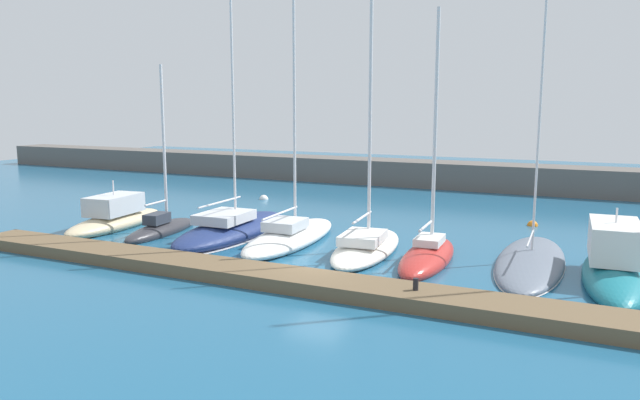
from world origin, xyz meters
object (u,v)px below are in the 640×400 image
at_px(sailboat_red_sixth, 428,255).
at_px(mooring_buoy_white, 264,199).
at_px(sailboat_slate_seventh, 531,261).
at_px(sailboat_charcoal_second, 161,228).
at_px(motorboat_sand_nearest, 116,217).
at_px(sailboat_ivory_fifth, 366,245).
at_px(dock_bollard, 416,284).
at_px(sailboat_navy_third, 232,229).
at_px(motorboat_teal_eighth, 614,265).
at_px(sailboat_white_fourth, 290,234).
at_px(mooring_buoy_orange, 532,226).

relative_size(sailboat_red_sixth, mooring_buoy_white, 17.37).
relative_size(sailboat_slate_seventh, mooring_buoy_white, 26.48).
distance_m(sailboat_charcoal_second, sailboat_slate_seventh, 19.64).
bearing_deg(sailboat_slate_seventh, motorboat_sand_nearest, 92.47).
distance_m(sailboat_ivory_fifth, dock_bollard, 7.73).
bearing_deg(sailboat_navy_third, sailboat_slate_seventh, -89.18).
distance_m(sailboat_navy_third, sailboat_slate_seventh, 15.59).
xyz_separation_m(sailboat_red_sixth, motorboat_teal_eighth, (7.70, 0.37, 0.34)).
bearing_deg(motorboat_sand_nearest, sailboat_red_sixth, -95.48).
xyz_separation_m(sailboat_slate_seventh, mooring_buoy_white, (-20.62, 11.06, -0.17)).
height_order(sailboat_ivory_fifth, mooring_buoy_white, sailboat_ivory_fifth).
height_order(sailboat_charcoal_second, dock_bollard, sailboat_charcoal_second).
bearing_deg(sailboat_red_sixth, sailboat_charcoal_second, 89.05).
distance_m(motorboat_sand_nearest, sailboat_red_sixth, 18.77).
distance_m(sailboat_white_fourth, sailboat_ivory_fifth, 4.39).
relative_size(sailboat_white_fourth, sailboat_ivory_fifth, 1.32).
height_order(motorboat_sand_nearest, sailboat_charcoal_second, sailboat_charcoal_second).
bearing_deg(mooring_buoy_white, motorboat_teal_eighth, -27.01).
bearing_deg(sailboat_charcoal_second, sailboat_navy_third, -78.65).
distance_m(sailboat_charcoal_second, sailboat_white_fourth, 7.72).
distance_m(motorboat_sand_nearest, sailboat_ivory_fifth, 15.62).
bearing_deg(sailboat_white_fourth, sailboat_ivory_fifth, -97.31).
relative_size(sailboat_navy_third, mooring_buoy_orange, 25.69).
bearing_deg(mooring_buoy_white, sailboat_ivory_fifth, -43.01).
bearing_deg(mooring_buoy_orange, mooring_buoy_white, 174.93).
height_order(sailboat_navy_third, dock_bollard, sailboat_navy_third).
relative_size(sailboat_charcoal_second, mooring_buoy_white, 14.16).
height_order(sailboat_white_fourth, motorboat_teal_eighth, sailboat_white_fourth).
bearing_deg(mooring_buoy_orange, sailboat_navy_third, -145.51).
relative_size(sailboat_navy_third, dock_bollard, 36.69).
relative_size(motorboat_teal_eighth, mooring_buoy_orange, 13.78).
bearing_deg(sailboat_navy_third, sailboat_ivory_fifth, -94.69).
distance_m(motorboat_teal_eighth, mooring_buoy_orange, 11.29).
distance_m(sailboat_charcoal_second, sailboat_ivory_fifth, 12.04).
height_order(sailboat_ivory_fifth, motorboat_teal_eighth, sailboat_ivory_fifth).
relative_size(motorboat_sand_nearest, dock_bollard, 18.69).
height_order(sailboat_slate_seventh, mooring_buoy_white, sailboat_slate_seventh).
height_order(sailboat_red_sixth, sailboat_slate_seventh, sailboat_slate_seventh).
distance_m(mooring_buoy_white, dock_bollard, 25.51).
distance_m(sailboat_charcoal_second, mooring_buoy_orange, 21.83).
bearing_deg(mooring_buoy_orange, sailboat_charcoal_second, -148.76).
relative_size(sailboat_charcoal_second, sailboat_red_sixth, 0.82).
bearing_deg(sailboat_ivory_fifth, mooring_buoy_white, 40.91).
bearing_deg(mooring_buoy_orange, motorboat_teal_eighth, -68.10).
xyz_separation_m(sailboat_charcoal_second, sailboat_slate_seventh, (19.53, 2.02, -0.16)).
relative_size(sailboat_white_fourth, mooring_buoy_white, 30.04).
bearing_deg(mooring_buoy_orange, sailboat_white_fourth, -137.35).
height_order(sailboat_charcoal_second, sailboat_slate_seventh, sailboat_slate_seventh).
height_order(sailboat_charcoal_second, sailboat_navy_third, sailboat_navy_third).
height_order(sailboat_white_fourth, sailboat_ivory_fifth, sailboat_white_fourth).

